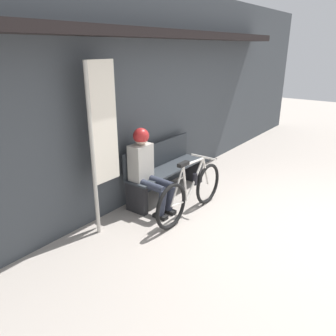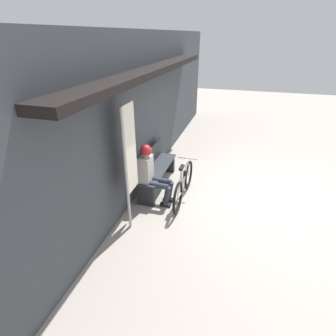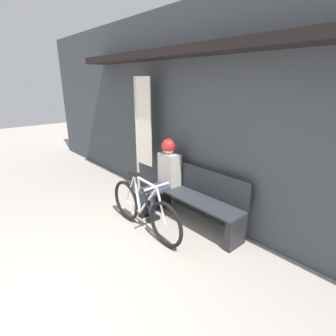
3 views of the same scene
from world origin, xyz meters
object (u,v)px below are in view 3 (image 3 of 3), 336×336
banner_pole (142,128)px  bicycle (144,209)px  park_bench_near (196,199)px  person_seated (164,172)px

banner_pole → bicycle: bearing=-35.5°
park_bench_near → person_seated: 0.69m
park_bench_near → banner_pole: (-1.33, -0.02, 0.91)m
park_bench_near → person_seated: person_seated is taller
park_bench_near → person_seated: size_ratio=1.30×
park_bench_near → person_seated: bearing=-168.7°
person_seated → banner_pole: bearing=172.5°
bicycle → banner_pole: 1.56m
park_bench_near → banner_pole: size_ratio=0.74×
banner_pole → park_bench_near: bearing=1.1°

